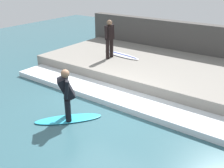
{
  "coord_description": "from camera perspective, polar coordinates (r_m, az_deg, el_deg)",
  "views": [
    {
      "loc": [
        -5.49,
        -4.46,
        4.0
      ],
      "look_at": [
        0.69,
        0.0,
        0.7
      ],
      "focal_mm": 42.0,
      "sensor_mm": 36.0,
      "label": 1
    }
  ],
  "objects": [
    {
      "name": "surfer_waiting_near",
      "position": [
        11.13,
        -0.54,
        10.2
      ],
      "size": [
        0.55,
        0.27,
        1.62
      ],
      "color": "black",
      "rests_on": "concrete_ledge"
    },
    {
      "name": "back_wall",
      "position": [
        12.94,
        14.79,
        8.89
      ],
      "size": [
        0.5,
        10.05,
        1.85
      ],
      "primitive_type": "cube",
      "color": "#474442",
      "rests_on": "ground_plane"
    },
    {
      "name": "surfboard_waiting_near",
      "position": [
        11.68,
        2.05,
        6.36
      ],
      "size": [
        0.75,
        1.99,
        0.07
      ],
      "color": "silver",
      "rests_on": "concrete_ledge"
    },
    {
      "name": "surfboard_riding",
      "position": [
        7.81,
        -9.45,
        -7.49
      ],
      "size": [
        1.77,
        1.66,
        0.06
      ],
      "color": "#2DADD1",
      "rests_on": "ground_plane"
    },
    {
      "name": "wave_foam_crest",
      "position": [
        8.81,
        1.27,
        -2.91
      ],
      "size": [
        1.18,
        9.1,
        0.19
      ],
      "primitive_type": "cube",
      "color": "silver",
      "rests_on": "ground_plane"
    },
    {
      "name": "concrete_ledge",
      "position": [
        10.97,
        9.61,
        3.21
      ],
      "size": [
        4.4,
        9.58,
        0.55
      ],
      "primitive_type": "cube",
      "color": "gray",
      "rests_on": "ground_plane"
    },
    {
      "name": "surfer_riding",
      "position": [
        7.41,
        -9.88,
        -1.75
      ],
      "size": [
        0.62,
        0.61,
        1.5
      ],
      "color": "black",
      "rests_on": "surfboard_riding"
    },
    {
      "name": "ground_plane",
      "position": [
        8.13,
        -2.86,
        -6.1
      ],
      "size": [
        28.0,
        28.0,
        0.0
      ],
      "primitive_type": "plane",
      "color": "#335B66"
    }
  ]
}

